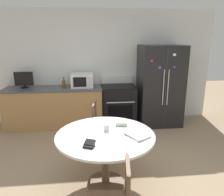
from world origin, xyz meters
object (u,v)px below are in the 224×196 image
(oven_range, at_px, (118,105))
(dining_chair_far, at_px, (104,128))
(countertop_tv, at_px, (24,79))
(wallet, at_px, (89,144))
(candle_glass, at_px, (107,128))
(microwave, at_px, (82,80))
(counter_bottle, at_px, (64,84))
(refrigerator, at_px, (160,86))

(oven_range, relative_size, dining_chair_far, 1.20)
(countertop_tv, distance_m, wallet, 2.94)
(candle_glass, relative_size, wallet, 0.53)
(microwave, bearing_deg, countertop_tv, 178.16)
(counter_bottle, height_order, candle_glass, counter_bottle)
(countertop_tv, height_order, candle_glass, countertop_tv)
(microwave, distance_m, counter_bottle, 0.41)
(candle_glass, bearing_deg, counter_bottle, 110.69)
(countertop_tv, xyz_separation_m, wallet, (1.41, -2.57, -0.31))
(refrigerator, height_order, countertop_tv, refrigerator)
(oven_range, height_order, microwave, microwave)
(oven_range, xyz_separation_m, dining_chair_far, (-0.43, -1.24, -0.03))
(candle_glass, bearing_deg, oven_range, 77.85)
(oven_range, relative_size, wallet, 6.65)
(microwave, height_order, candle_glass, microwave)
(microwave, relative_size, countertop_tv, 1.22)
(countertop_tv, height_order, counter_bottle, countertop_tv)
(wallet, bearing_deg, refrigerator, 56.22)
(microwave, relative_size, counter_bottle, 2.06)
(oven_range, height_order, wallet, oven_range)
(counter_bottle, relative_size, candle_glass, 2.73)
(countertop_tv, bearing_deg, refrigerator, -2.69)
(microwave, xyz_separation_m, counter_bottle, (-0.40, -0.03, -0.06))
(microwave, xyz_separation_m, dining_chair_far, (0.39, -1.30, -0.62))
(refrigerator, relative_size, oven_range, 1.68)
(dining_chair_far, distance_m, candle_glass, 0.87)
(refrigerator, bearing_deg, dining_chair_far, -139.02)
(candle_glass, height_order, wallet, candle_glass)
(oven_range, bearing_deg, refrigerator, -3.07)
(dining_chair_far, relative_size, wallet, 5.55)
(microwave, height_order, wallet, microwave)
(oven_range, relative_size, candle_glass, 12.55)
(oven_range, distance_m, microwave, 1.00)
(countertop_tv, xyz_separation_m, counter_bottle, (0.86, -0.07, -0.10))
(oven_range, xyz_separation_m, counter_bottle, (-1.22, 0.03, 0.52))
(refrigerator, relative_size, candle_glass, 21.11)
(dining_chair_far, bearing_deg, microwave, -154.75)
(dining_chair_far, bearing_deg, refrigerator, 139.55)
(refrigerator, distance_m, wallet, 2.92)
(wallet, bearing_deg, countertop_tv, 118.73)
(dining_chair_far, bearing_deg, countertop_tv, -120.39)
(oven_range, bearing_deg, candle_glass, -102.15)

